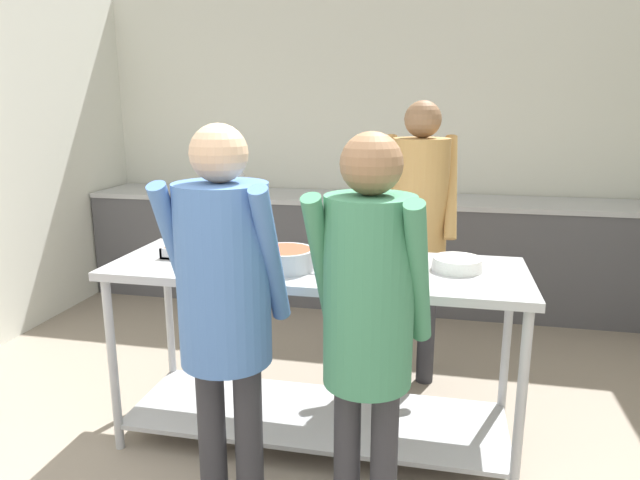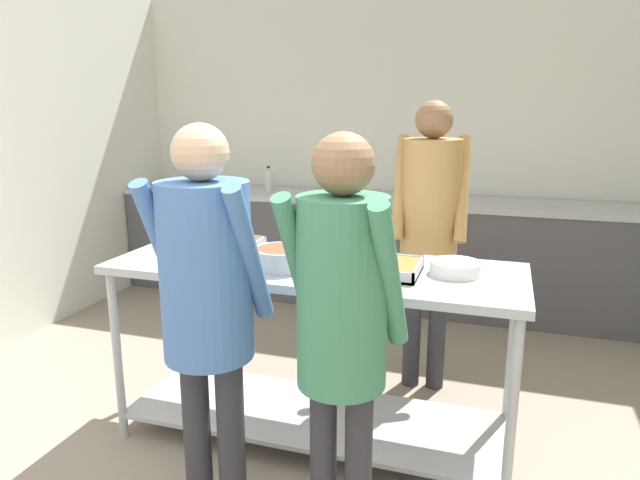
% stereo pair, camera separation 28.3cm
% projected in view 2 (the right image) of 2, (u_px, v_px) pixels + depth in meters
% --- Properties ---
extents(wall_rear, '(4.86, 0.06, 2.65)m').
position_uv_depth(wall_rear, '(395.00, 146.00, 5.04)').
color(wall_rear, silver).
rests_on(wall_rear, ground_plane).
extents(back_counter, '(4.70, 0.65, 0.93)m').
position_uv_depth(back_counter, '(383.00, 250.00, 4.90)').
color(back_counter, '#4C4C51').
rests_on(back_counter, ground_plane).
extents(serving_counter, '(2.00, 0.70, 0.94)m').
position_uv_depth(serving_counter, '(314.00, 323.00, 2.84)').
color(serving_counter, '#ADAFB5').
rests_on(serving_counter, ground_plane).
extents(serving_tray_vegetables, '(0.42, 0.34, 0.05)m').
position_uv_depth(serving_tray_vegetables, '(217.00, 246.00, 3.02)').
color(serving_tray_vegetables, '#ADAFB5').
rests_on(serving_tray_vegetables, serving_counter).
extents(sauce_pan, '(0.41, 0.27, 0.10)m').
position_uv_depth(sauce_pan, '(283.00, 257.00, 2.69)').
color(sauce_pan, '#ADAFB5').
rests_on(sauce_pan, serving_counter).
extents(serving_tray_roast, '(0.39, 0.30, 0.05)m').
position_uv_depth(serving_tray_roast, '(377.00, 267.00, 2.63)').
color(serving_tray_roast, '#ADAFB5').
rests_on(serving_tray_roast, serving_counter).
extents(plate_stack, '(0.24, 0.24, 0.06)m').
position_uv_depth(plate_stack, '(456.00, 268.00, 2.61)').
color(plate_stack, white).
rests_on(plate_stack, serving_counter).
extents(guest_serving_left, '(0.44, 0.35, 1.63)m').
position_uv_depth(guest_serving_left, '(207.00, 290.00, 2.16)').
color(guest_serving_left, '#2D2D33').
rests_on(guest_serving_left, ground_plane).
extents(guest_serving_right, '(0.44, 0.36, 1.61)m').
position_uv_depth(guest_serving_right, '(342.00, 310.00, 1.96)').
color(guest_serving_right, '#2D2D33').
rests_on(guest_serving_right, ground_plane).
extents(cook_behind_counter, '(0.44, 0.35, 1.71)m').
position_uv_depth(cook_behind_counter, '(430.00, 215.00, 3.28)').
color(cook_behind_counter, '#2D2D33').
rests_on(cook_behind_counter, ground_plane).
extents(water_bottle, '(0.07, 0.07, 0.22)m').
position_uv_depth(water_bottle, '(269.00, 180.00, 5.09)').
color(water_bottle, silver).
rests_on(water_bottle, back_counter).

